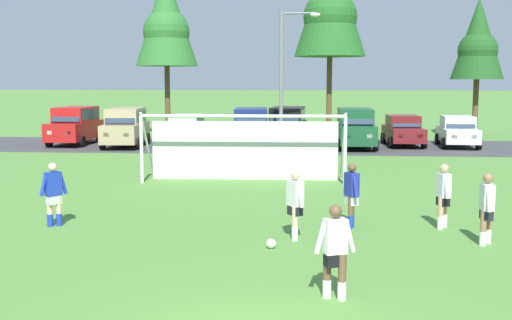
{
  "coord_description": "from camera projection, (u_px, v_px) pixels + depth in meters",
  "views": [
    {
      "loc": [
        0.88,
        -8.5,
        3.74
      ],
      "look_at": [
        -0.69,
        8.88,
        1.53
      ],
      "focal_mm": 44.84,
      "sensor_mm": 36.0,
      "label": 1
    }
  ],
  "objects": [
    {
      "name": "parked_car_slot_center",
      "position": [
        251.0,
        128.0,
        35.04
      ],
      "size": [
        2.37,
        4.72,
        2.16
      ],
      "color": "navy",
      "rests_on": "ground"
    },
    {
      "name": "player_winger_left",
      "position": [
        335.0,
        252.0,
        10.85
      ],
      "size": [
        0.74,
        0.37,
        1.64
      ],
      "color": "brown",
      "rests_on": "ground"
    },
    {
      "name": "parked_car_slot_center_right",
      "position": [
        287.0,
        126.0,
        36.56
      ],
      "size": [
        2.39,
        4.73,
        2.16
      ],
      "color": "black",
      "rests_on": "ground"
    },
    {
      "name": "parked_car_slot_left",
      "position": [
        126.0,
        127.0,
        35.57
      ],
      "size": [
        2.41,
        4.74,
        2.16
      ],
      "color": "tan",
      "rests_on": "ground"
    },
    {
      "name": "player_striker_near",
      "position": [
        443.0,
        196.0,
        16.05
      ],
      "size": [
        0.33,
        0.75,
        1.64
      ],
      "color": "tan",
      "rests_on": "ground"
    },
    {
      "name": "tree_left_edge",
      "position": [
        166.0,
        21.0,
        42.95
      ],
      "size": [
        4.18,
        4.18,
        11.15
      ],
      "color": "brown",
      "rests_on": "ground"
    },
    {
      "name": "soccer_ball",
      "position": [
        271.0,
        244.0,
        14.2
      ],
      "size": [
        0.22,
        0.22,
        0.22
      ],
      "color": "white",
      "rests_on": "ground"
    },
    {
      "name": "ground_plane",
      "position": [
        289.0,
        180.0,
        23.77
      ],
      "size": [
        400.0,
        400.0,
        0.0
      ],
      "primitive_type": "plane",
      "color": "#518438"
    },
    {
      "name": "player_midfield_center",
      "position": [
        487.0,
        209.0,
        14.45
      ],
      "size": [
        0.32,
        0.74,
        1.64
      ],
      "color": "#936B4C",
      "rests_on": "ground"
    },
    {
      "name": "parked_car_slot_far_left",
      "position": [
        75.0,
        125.0,
        36.82
      ],
      "size": [
        2.19,
        4.63,
        2.16
      ],
      "color": "red",
      "rests_on": "ground"
    },
    {
      "name": "parked_car_slot_right",
      "position": [
        355.0,
        128.0,
        34.82
      ],
      "size": [
        2.24,
        4.66,
        2.16
      ],
      "color": "#194C2D",
      "rests_on": "ground"
    },
    {
      "name": "parked_car_slot_far_right",
      "position": [
        403.0,
        130.0,
        36.01
      ],
      "size": [
        2.2,
        4.28,
        1.72
      ],
      "color": "maroon",
      "rests_on": "ground"
    },
    {
      "name": "parked_car_slot_center_left",
      "position": [
        186.0,
        129.0,
        37.2
      ],
      "size": [
        2.18,
        4.27,
        1.72
      ],
      "color": "#B2B2BC",
      "rests_on": "ground"
    },
    {
      "name": "soccer_goal",
      "position": [
        244.0,
        146.0,
        23.62
      ],
      "size": [
        7.48,
        2.19,
        2.57
      ],
      "color": "white",
      "rests_on": "ground"
    },
    {
      "name": "street_lamp",
      "position": [
        285.0,
        82.0,
        30.68
      ],
      "size": [
        2.0,
        0.32,
        6.95
      ],
      "color": "slate",
      "rests_on": "ground"
    },
    {
      "name": "player_trailing_back",
      "position": [
        351.0,
        195.0,
        16.18
      ],
      "size": [
        0.39,
        0.73,
        1.64
      ],
      "color": "brown",
      "rests_on": "ground"
    },
    {
      "name": "player_winger_right",
      "position": [
        54.0,
        194.0,
        16.28
      ],
      "size": [
        0.59,
        0.58,
        1.64
      ],
      "color": "beige",
      "rests_on": "ground"
    },
    {
      "name": "player_defender_far",
      "position": [
        295.0,
        205.0,
        14.94
      ],
      "size": [
        0.46,
        0.68,
        1.64
      ],
      "color": "beige",
      "rests_on": "ground"
    },
    {
      "name": "tree_center_back",
      "position": [
        478.0,
        42.0,
        41.2
      ],
      "size": [
        3.37,
        3.37,
        8.98
      ],
      "color": "brown",
      "rests_on": "ground"
    },
    {
      "name": "tree_mid_left",
      "position": [
        330.0,
        4.0,
        41.96
      ],
      "size": [
        4.73,
        4.73,
        12.61
      ],
      "color": "brown",
      "rests_on": "ground"
    },
    {
      "name": "parking_lot_strip",
      "position": [
        298.0,
        146.0,
        35.9
      ],
      "size": [
        52.0,
        8.4,
        0.01
      ],
      "primitive_type": "cube",
      "color": "#3D3D3F",
      "rests_on": "ground"
    },
    {
      "name": "parked_car_slot_end",
      "position": [
        458.0,
        131.0,
        35.51
      ],
      "size": [
        2.21,
        4.29,
        1.72
      ],
      "color": "silver",
      "rests_on": "ground"
    }
  ]
}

